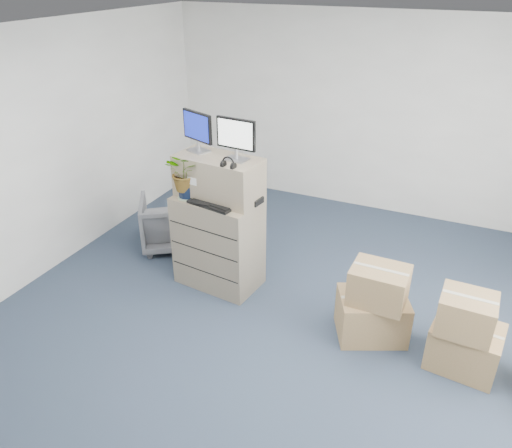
% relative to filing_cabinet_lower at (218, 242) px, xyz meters
% --- Properties ---
extents(ground, '(7.00, 7.00, 0.00)m').
position_rel_filing_cabinet_lower_xyz_m(ground, '(0.99, -0.77, -0.53)').
color(ground, '#263044').
rests_on(ground, ground).
extents(wall_back, '(6.00, 0.02, 2.80)m').
position_rel_filing_cabinet_lower_xyz_m(wall_back, '(0.99, 2.74, 0.87)').
color(wall_back, silver).
rests_on(wall_back, ground).
extents(filing_cabinet_lower, '(0.97, 0.66, 1.07)m').
position_rel_filing_cabinet_lower_xyz_m(filing_cabinet_lower, '(0.00, 0.00, 0.00)').
color(filing_cabinet_lower, gray).
rests_on(filing_cabinet_lower, ground).
extents(filing_cabinet_upper, '(0.96, 0.56, 0.46)m').
position_rel_filing_cabinet_lower_xyz_m(filing_cabinet_upper, '(0.01, 0.05, 0.76)').
color(filing_cabinet_upper, gray).
rests_on(filing_cabinet_upper, filing_cabinet_lower).
extents(monitor_left, '(0.42, 0.24, 0.43)m').
position_rel_filing_cabinet_lower_xyz_m(monitor_left, '(-0.27, 0.12, 1.23)').
color(monitor_left, '#99999E').
rests_on(monitor_left, filing_cabinet_upper).
extents(monitor_right, '(0.44, 0.19, 0.43)m').
position_rel_filing_cabinet_lower_xyz_m(monitor_right, '(0.22, 0.05, 1.23)').
color(monitor_right, '#99999E').
rests_on(monitor_right, filing_cabinet_upper).
extents(headphones, '(0.15, 0.03, 0.14)m').
position_rel_filing_cabinet_lower_xyz_m(headphones, '(0.24, -0.16, 1.03)').
color(headphones, black).
rests_on(headphones, filing_cabinet_upper).
extents(keyboard, '(0.55, 0.30, 0.03)m').
position_rel_filing_cabinet_lower_xyz_m(keyboard, '(0.03, -0.16, 0.55)').
color(keyboard, black).
rests_on(keyboard, filing_cabinet_lower).
extents(mouse, '(0.11, 0.09, 0.03)m').
position_rel_filing_cabinet_lower_xyz_m(mouse, '(0.34, -0.14, 0.55)').
color(mouse, silver).
rests_on(mouse, filing_cabinet_lower).
extents(water_bottle, '(0.08, 0.08, 0.29)m').
position_rel_filing_cabinet_lower_xyz_m(water_bottle, '(0.10, 0.00, 0.68)').
color(water_bottle, gray).
rests_on(water_bottle, filing_cabinet_lower).
extents(phone_dock, '(0.07, 0.06, 0.15)m').
position_rel_filing_cabinet_lower_xyz_m(phone_dock, '(0.00, 0.02, 0.58)').
color(phone_dock, silver).
rests_on(phone_dock, filing_cabinet_lower).
extents(external_drive, '(0.24, 0.19, 0.06)m').
position_rel_filing_cabinet_lower_xyz_m(external_drive, '(0.38, 0.07, 0.57)').
color(external_drive, black).
rests_on(external_drive, filing_cabinet_lower).
extents(tissue_box, '(0.26, 0.16, 0.09)m').
position_rel_filing_cabinet_lower_xyz_m(tissue_box, '(0.32, 0.03, 0.64)').
color(tissue_box, '#3E7FD4').
rests_on(tissue_box, external_drive).
extents(potted_plant, '(0.44, 0.48, 0.41)m').
position_rel_filing_cabinet_lower_xyz_m(potted_plant, '(-0.31, -0.11, 0.77)').
color(potted_plant, '#8FA787').
rests_on(potted_plant, filing_cabinet_lower).
extents(office_chair, '(0.98, 0.96, 0.75)m').
position_rel_filing_cabinet_lower_xyz_m(office_chair, '(-0.98, 0.49, -0.16)').
color(office_chair, '#5A5B5F').
rests_on(office_chair, ground).
extents(cardboard_boxes, '(2.56, 0.74, 0.81)m').
position_rel_filing_cabinet_lower_xyz_m(cardboard_boxes, '(2.61, -0.27, -0.20)').
color(cardboard_boxes, olive).
rests_on(cardboard_boxes, ground).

